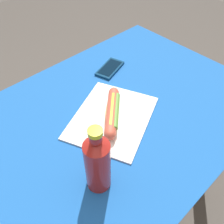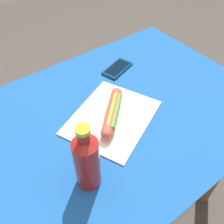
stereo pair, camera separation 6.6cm
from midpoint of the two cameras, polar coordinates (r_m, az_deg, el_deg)
The scene contains 6 objects.
ground_plane at distance 1.49m, azimuth 0.77°, elevation -20.71°, with size 6.00×6.00×0.00m, color #47423D.
dining_table at distance 0.98m, azimuth 1.11°, elevation -6.86°, with size 1.14×0.77×0.74m.
paper_wrapper at distance 0.86m, azimuth 2.20°, elevation -1.34°, with size 0.31×0.25×0.01m, color white.
hot_dog at distance 0.84m, azimuth 2.32°, elevation -0.12°, with size 0.18×0.17×0.04m.
cell_phone at distance 1.07m, azimuth 3.04°, elevation 9.84°, with size 0.15×0.11×0.01m.
soda_bottle at distance 0.64m, azimuth -2.79°, elevation -11.22°, with size 0.07×0.07×0.23m.
Camera 2 is at (0.34, 0.48, 1.37)m, focal length 39.98 mm.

